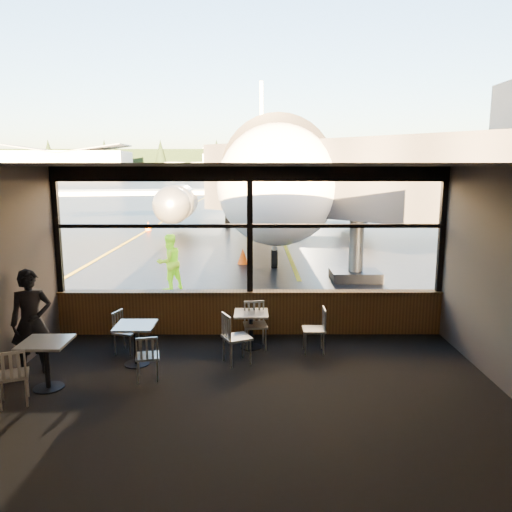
{
  "coord_description": "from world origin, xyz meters",
  "views": [
    {
      "loc": [
        0.09,
        -10.15,
        3.45
      ],
      "look_at": [
        0.13,
        1.0,
        1.5
      ],
      "focal_mm": 35.0,
      "sensor_mm": 36.0,
      "label": 1
    }
  ],
  "objects_px": {
    "chair_mid_s": "(147,357)",
    "chair_near_w": "(237,338)",
    "ground_crew": "(169,262)",
    "cone_wing": "(148,226)",
    "chair_near_e": "(314,330)",
    "cone_nose": "(243,256)",
    "chair_left_s": "(13,376)",
    "airliner": "(266,134)",
    "jet_bridge": "(366,202)",
    "cafe_table_near": "(251,330)",
    "passenger": "(31,322)",
    "cafe_table_left": "(47,365)",
    "chair_mid_w": "(127,332)",
    "cafe_table_mid": "(136,345)",
    "chair_near_n": "(255,326)"
  },
  "relations": [
    {
      "from": "chair_near_e",
      "to": "ground_crew",
      "type": "xyz_separation_m",
      "value": [
        -3.57,
        5.02,
        0.37
      ]
    },
    {
      "from": "chair_mid_s",
      "to": "chair_left_s",
      "type": "relative_size",
      "value": 0.89
    },
    {
      "from": "cafe_table_left",
      "to": "ground_crew",
      "type": "distance_m",
      "value": 6.68
    },
    {
      "from": "cone_nose",
      "to": "chair_mid_s",
      "type": "bearing_deg",
      "value": -97.5
    },
    {
      "from": "ground_crew",
      "to": "chair_mid_s",
      "type": "bearing_deg",
      "value": 52.37
    },
    {
      "from": "chair_near_w",
      "to": "ground_crew",
      "type": "height_order",
      "value": "ground_crew"
    },
    {
      "from": "cafe_table_near",
      "to": "ground_crew",
      "type": "bearing_deg",
      "value": 116.49
    },
    {
      "from": "jet_bridge",
      "to": "chair_near_w",
      "type": "distance_m",
      "value": 8.33
    },
    {
      "from": "chair_near_e",
      "to": "chair_mid_w",
      "type": "xyz_separation_m",
      "value": [
        -3.54,
        -0.03,
        -0.03
      ]
    },
    {
      "from": "chair_left_s",
      "to": "chair_mid_s",
      "type": "bearing_deg",
      "value": 3.62
    },
    {
      "from": "chair_near_e",
      "to": "ground_crew",
      "type": "distance_m",
      "value": 6.17
    },
    {
      "from": "cafe_table_left",
      "to": "jet_bridge",
      "type": "bearing_deg",
      "value": 50.36
    },
    {
      "from": "chair_left_s",
      "to": "cone_wing",
      "type": "xyz_separation_m",
      "value": [
        -2.49,
        21.36,
        -0.2
      ]
    },
    {
      "from": "cafe_table_near",
      "to": "cafe_table_mid",
      "type": "height_order",
      "value": "cafe_table_mid"
    },
    {
      "from": "chair_mid_s",
      "to": "chair_near_w",
      "type": "bearing_deg",
      "value": 14.11
    },
    {
      "from": "chair_left_s",
      "to": "cafe_table_near",
      "type": "bearing_deg",
      "value": 11.57
    },
    {
      "from": "cafe_table_mid",
      "to": "jet_bridge",
      "type": "bearing_deg",
      "value": 52.09
    },
    {
      "from": "chair_near_n",
      "to": "chair_mid_s",
      "type": "bearing_deg",
      "value": 32.0
    },
    {
      "from": "passenger",
      "to": "cone_wing",
      "type": "height_order",
      "value": "passenger"
    },
    {
      "from": "cafe_table_mid",
      "to": "ground_crew",
      "type": "relative_size",
      "value": 0.46
    },
    {
      "from": "airliner",
      "to": "chair_near_n",
      "type": "xyz_separation_m",
      "value": [
        -0.65,
        -20.0,
        -4.97
      ]
    },
    {
      "from": "jet_bridge",
      "to": "passenger",
      "type": "relative_size",
      "value": 6.19
    },
    {
      "from": "jet_bridge",
      "to": "chair_near_w",
      "type": "bearing_deg",
      "value": -118.17
    },
    {
      "from": "jet_bridge",
      "to": "chair_near_w",
      "type": "relative_size",
      "value": 11.85
    },
    {
      "from": "airliner",
      "to": "chair_mid_w",
      "type": "distance_m",
      "value": 21.08
    },
    {
      "from": "cone_nose",
      "to": "cone_wing",
      "type": "height_order",
      "value": "cone_nose"
    },
    {
      "from": "chair_near_e",
      "to": "chair_near_n",
      "type": "height_order",
      "value": "chair_near_n"
    },
    {
      "from": "passenger",
      "to": "cone_wing",
      "type": "relative_size",
      "value": 3.6
    },
    {
      "from": "chair_mid_s",
      "to": "cone_wing",
      "type": "height_order",
      "value": "chair_mid_s"
    },
    {
      "from": "airliner",
      "to": "chair_near_e",
      "type": "relative_size",
      "value": 40.39
    },
    {
      "from": "airliner",
      "to": "cafe_table_left",
      "type": "relative_size",
      "value": 44.82
    },
    {
      "from": "chair_left_s",
      "to": "passenger",
      "type": "xyz_separation_m",
      "value": [
        -0.21,
        1.16,
        0.45
      ]
    },
    {
      "from": "chair_mid_w",
      "to": "cone_nose",
      "type": "height_order",
      "value": "chair_mid_w"
    },
    {
      "from": "chair_mid_w",
      "to": "chair_left_s",
      "type": "bearing_deg",
      "value": -11.89
    },
    {
      "from": "chair_near_n",
      "to": "chair_mid_w",
      "type": "xyz_separation_m",
      "value": [
        -2.43,
        -0.24,
        -0.05
      ]
    },
    {
      "from": "passenger",
      "to": "cone_nose",
      "type": "bearing_deg",
      "value": 46.98
    },
    {
      "from": "chair_mid_s",
      "to": "chair_left_s",
      "type": "height_order",
      "value": "chair_left_s"
    },
    {
      "from": "cafe_table_left",
      "to": "cone_nose",
      "type": "height_order",
      "value": "cafe_table_left"
    },
    {
      "from": "chair_mid_w",
      "to": "chair_near_w",
      "type": "bearing_deg",
      "value": 93.15
    },
    {
      "from": "chair_mid_s",
      "to": "ground_crew",
      "type": "height_order",
      "value": "ground_crew"
    },
    {
      "from": "cafe_table_near",
      "to": "jet_bridge",
      "type": "bearing_deg",
      "value": 60.64
    },
    {
      "from": "jet_bridge",
      "to": "ground_crew",
      "type": "height_order",
      "value": "jet_bridge"
    },
    {
      "from": "airliner",
      "to": "jet_bridge",
      "type": "bearing_deg",
      "value": -78.43
    },
    {
      "from": "airliner",
      "to": "chair_mid_w",
      "type": "relative_size",
      "value": 43.24
    },
    {
      "from": "chair_near_w",
      "to": "ground_crew",
      "type": "distance_m",
      "value": 5.97
    },
    {
      "from": "chair_near_n",
      "to": "cone_wing",
      "type": "relative_size",
      "value": 1.82
    },
    {
      "from": "ground_crew",
      "to": "cone_wing",
      "type": "relative_size",
      "value": 3.24
    },
    {
      "from": "chair_near_n",
      "to": "chair_mid_w",
      "type": "relative_size",
      "value": 1.11
    },
    {
      "from": "chair_near_e",
      "to": "cone_nose",
      "type": "height_order",
      "value": "chair_near_e"
    },
    {
      "from": "chair_near_e",
      "to": "chair_left_s",
      "type": "distance_m",
      "value": 5.14
    }
  ]
}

